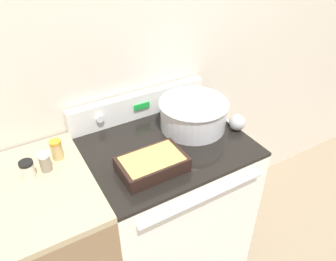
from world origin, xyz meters
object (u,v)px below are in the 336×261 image
spice_jar_white_cap (45,162)px  mixing_bowl (193,113)px  spice_jar_black_cap (28,169)px  ladle (236,122)px  casserole_dish (152,164)px  spice_jar_orange_cap (57,149)px

spice_jar_white_cap → mixing_bowl: bearing=-2.1°
spice_jar_black_cap → ladle: bearing=-8.2°
mixing_bowl → spice_jar_black_cap: 0.82m
mixing_bowl → spice_jar_white_cap: mixing_bowl is taller
casserole_dish → spice_jar_white_cap: 0.46m
casserole_dish → spice_jar_white_cap: size_ratio=3.30×
ladle → spice_jar_black_cap: (-1.00, 0.14, 0.01)m
ladle → spice_jar_orange_cap: spice_jar_orange_cap is taller
casserole_dish → ladle: ladle is taller
mixing_bowl → ladle: (0.18, -0.13, -0.04)m
mixing_bowl → casserole_dish: (-0.34, -0.19, -0.05)m
casserole_dish → spice_jar_black_cap: 0.52m
mixing_bowl → spice_jar_white_cap: (-0.74, 0.03, -0.03)m
mixing_bowl → casserole_dish: mixing_bowl is taller
ladle → spice_jar_orange_cap: size_ratio=3.05×
casserole_dish → spice_jar_black_cap: (-0.48, 0.21, 0.01)m
ladle → spice_jar_orange_cap: (-0.86, 0.21, 0.02)m
casserole_dish → spice_jar_white_cap: spice_jar_white_cap is taller
ladle → spice_jar_black_cap: size_ratio=3.51×
ladle → spice_jar_white_cap: spice_jar_white_cap is taller
spice_jar_orange_cap → spice_jar_black_cap: bearing=-154.9°
mixing_bowl → spice_jar_black_cap: mixing_bowl is taller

